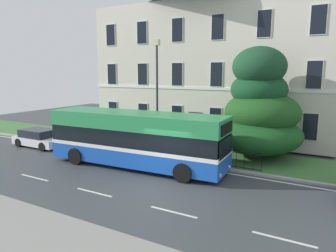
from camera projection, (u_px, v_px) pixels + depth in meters
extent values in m
cube|color=#3D4245|center=(154.00, 188.00, 14.36)|extent=(60.00, 56.00, 0.06)
cube|color=silver|center=(188.00, 167.00, 17.49)|extent=(54.00, 0.14, 0.01)
cube|color=silver|center=(34.00, 178.00, 15.72)|extent=(2.00, 0.12, 0.01)
cube|color=silver|center=(94.00, 192.00, 13.78)|extent=(2.00, 0.12, 0.01)
cube|color=silver|center=(173.00, 212.00, 11.85)|extent=(2.00, 0.12, 0.01)
cube|color=silver|center=(284.00, 239.00, 9.91)|extent=(2.00, 0.12, 0.01)
cube|color=#9E9E99|center=(192.00, 164.00, 17.88)|extent=(57.00, 0.24, 0.12)
cube|color=#41733B|center=(207.00, 155.00, 19.88)|extent=(57.00, 4.40, 0.12)
cube|color=gray|center=(60.00, 244.00, 9.64)|extent=(57.00, 3.00, 0.01)
cube|color=beige|center=(222.00, 71.00, 27.29)|extent=(18.85, 10.74, 10.45)
cube|color=white|center=(196.00, 88.00, 22.87)|extent=(18.85, 0.06, 0.20)
cube|color=#2D333D|center=(195.00, 127.00, 23.35)|extent=(1.10, 0.06, 2.20)
cube|color=white|center=(113.00, 111.00, 27.04)|extent=(0.96, 0.04, 1.77)
cube|color=black|center=(113.00, 111.00, 27.02)|extent=(0.86, 0.03, 1.67)
cube|color=white|center=(143.00, 114.00, 25.52)|extent=(0.96, 0.04, 1.77)
cube|color=black|center=(143.00, 114.00, 25.50)|extent=(0.86, 0.03, 1.67)
cube|color=white|center=(177.00, 116.00, 24.00)|extent=(0.96, 0.04, 1.77)
cube|color=black|center=(177.00, 116.00, 23.98)|extent=(0.86, 0.03, 1.67)
cube|color=white|center=(215.00, 119.00, 22.47)|extent=(0.96, 0.04, 1.77)
cube|color=black|center=(215.00, 119.00, 22.46)|extent=(0.86, 0.03, 1.67)
cube|color=white|center=(259.00, 123.00, 20.95)|extent=(0.96, 0.04, 1.77)
cube|color=black|center=(259.00, 123.00, 20.94)|extent=(0.86, 0.03, 1.67)
cube|color=white|center=(310.00, 127.00, 19.43)|extent=(0.96, 0.04, 1.77)
cube|color=black|center=(310.00, 127.00, 19.41)|extent=(0.86, 0.03, 1.67)
cube|color=white|center=(112.00, 74.00, 26.49)|extent=(0.96, 0.04, 1.77)
cube|color=black|center=(112.00, 74.00, 26.47)|extent=(0.86, 0.03, 1.67)
cube|color=white|center=(142.00, 74.00, 24.97)|extent=(0.96, 0.04, 1.77)
cube|color=black|center=(142.00, 74.00, 24.95)|extent=(0.86, 0.03, 1.67)
cube|color=white|center=(177.00, 74.00, 23.45)|extent=(0.96, 0.04, 1.77)
cube|color=black|center=(177.00, 74.00, 23.43)|extent=(0.86, 0.03, 1.67)
cube|color=white|center=(216.00, 74.00, 21.92)|extent=(0.96, 0.04, 1.77)
cube|color=black|center=(216.00, 74.00, 21.91)|extent=(0.86, 0.03, 1.67)
cube|color=white|center=(262.00, 75.00, 20.40)|extent=(0.96, 0.04, 1.77)
cube|color=black|center=(262.00, 75.00, 20.39)|extent=(0.86, 0.03, 1.67)
cube|color=white|center=(314.00, 75.00, 18.88)|extent=(0.96, 0.04, 1.77)
cube|color=black|center=(314.00, 75.00, 18.86)|extent=(0.86, 0.03, 1.67)
cube|color=white|center=(111.00, 35.00, 25.94)|extent=(0.96, 0.04, 1.77)
cube|color=black|center=(111.00, 35.00, 25.92)|extent=(0.86, 0.03, 1.67)
cube|color=white|center=(142.00, 33.00, 24.42)|extent=(0.96, 0.04, 1.77)
cube|color=black|center=(142.00, 33.00, 24.40)|extent=(0.86, 0.03, 1.67)
cube|color=white|center=(177.00, 30.00, 22.90)|extent=(0.96, 0.04, 1.77)
cube|color=black|center=(177.00, 30.00, 22.88)|extent=(0.86, 0.03, 1.67)
cube|color=white|center=(218.00, 27.00, 21.37)|extent=(0.96, 0.04, 1.77)
cube|color=black|center=(218.00, 27.00, 21.36)|extent=(0.86, 0.03, 1.67)
cube|color=white|center=(264.00, 24.00, 19.85)|extent=(0.96, 0.04, 1.77)
cube|color=black|center=(264.00, 24.00, 19.84)|extent=(0.86, 0.03, 1.67)
cube|color=white|center=(319.00, 20.00, 18.33)|extent=(0.96, 0.04, 1.77)
cube|color=black|center=(319.00, 19.00, 18.31)|extent=(0.86, 0.03, 1.67)
cube|color=black|center=(161.00, 142.00, 19.03)|extent=(12.19, 0.04, 0.04)
cube|color=black|center=(161.00, 155.00, 19.18)|extent=(12.19, 0.04, 0.04)
cylinder|color=black|center=(87.00, 139.00, 22.07)|extent=(0.02, 0.02, 0.95)
cylinder|color=black|center=(92.00, 139.00, 21.85)|extent=(0.02, 0.02, 0.95)
cylinder|color=black|center=(97.00, 140.00, 21.63)|extent=(0.02, 0.02, 0.95)
cylinder|color=black|center=(102.00, 141.00, 21.41)|extent=(0.02, 0.02, 0.95)
cylinder|color=black|center=(107.00, 142.00, 21.19)|extent=(0.02, 0.02, 0.95)
cylinder|color=black|center=(112.00, 142.00, 20.97)|extent=(0.02, 0.02, 0.95)
cylinder|color=black|center=(117.00, 143.00, 20.75)|extent=(0.02, 0.02, 0.95)
cylinder|color=black|center=(123.00, 144.00, 20.54)|extent=(0.02, 0.02, 0.95)
cylinder|color=black|center=(128.00, 144.00, 20.32)|extent=(0.02, 0.02, 0.95)
cylinder|color=black|center=(134.00, 145.00, 20.10)|extent=(0.02, 0.02, 0.95)
cylinder|color=black|center=(140.00, 146.00, 19.88)|extent=(0.02, 0.02, 0.95)
cylinder|color=black|center=(146.00, 147.00, 19.66)|extent=(0.02, 0.02, 0.95)
cylinder|color=black|center=(152.00, 148.00, 19.44)|extent=(0.02, 0.02, 0.95)
cylinder|color=black|center=(158.00, 149.00, 19.22)|extent=(0.02, 0.02, 0.95)
cylinder|color=black|center=(164.00, 149.00, 19.01)|extent=(0.02, 0.02, 0.95)
cylinder|color=black|center=(171.00, 150.00, 18.79)|extent=(0.02, 0.02, 0.95)
cylinder|color=black|center=(177.00, 151.00, 18.57)|extent=(0.02, 0.02, 0.95)
cylinder|color=black|center=(184.00, 152.00, 18.35)|extent=(0.02, 0.02, 0.95)
cylinder|color=black|center=(191.00, 153.00, 18.13)|extent=(0.02, 0.02, 0.95)
cylinder|color=black|center=(198.00, 154.00, 17.91)|extent=(0.02, 0.02, 0.95)
cylinder|color=black|center=(205.00, 155.00, 17.69)|extent=(0.02, 0.02, 0.95)
cylinder|color=black|center=(213.00, 156.00, 17.48)|extent=(0.02, 0.02, 0.95)
cylinder|color=black|center=(220.00, 157.00, 17.26)|extent=(0.02, 0.02, 0.95)
cylinder|color=black|center=(228.00, 158.00, 17.04)|extent=(0.02, 0.02, 0.95)
cylinder|color=black|center=(236.00, 160.00, 16.82)|extent=(0.02, 0.02, 0.95)
cylinder|color=black|center=(244.00, 161.00, 16.60)|extent=(0.02, 0.02, 0.95)
cylinder|color=black|center=(253.00, 162.00, 16.38)|extent=(0.02, 0.02, 0.95)
cylinder|color=black|center=(262.00, 163.00, 16.16)|extent=(0.02, 0.02, 0.95)
cylinder|color=#423328|center=(257.00, 141.00, 18.93)|extent=(0.50, 0.50, 1.98)
ellipsoid|color=#194D1E|center=(257.00, 134.00, 18.98)|extent=(5.40, 5.40, 2.33)
ellipsoid|color=#1E4D1D|center=(262.00, 112.00, 18.76)|extent=(4.49, 4.49, 2.58)
ellipsoid|color=#154322|center=(259.00, 90.00, 18.61)|extent=(3.35, 3.35, 2.18)
ellipsoid|color=#1A4328|center=(259.00, 66.00, 18.14)|extent=(3.13, 3.13, 2.33)
cube|color=blue|center=(136.00, 153.00, 17.44)|extent=(10.34, 2.99, 1.01)
cube|color=white|center=(136.00, 145.00, 17.36)|extent=(10.36, 3.01, 0.20)
cube|color=black|center=(136.00, 136.00, 17.28)|extent=(10.25, 2.94, 0.95)
cube|color=#2A8F4F|center=(136.00, 120.00, 17.12)|extent=(10.34, 2.99, 0.84)
cube|color=black|center=(226.00, 147.00, 15.03)|extent=(0.17, 2.07, 0.88)
cube|color=black|center=(227.00, 128.00, 14.88)|extent=(0.15, 1.78, 0.54)
cylinder|color=silver|center=(230.00, 167.00, 15.93)|extent=(0.05, 0.20, 0.20)
cylinder|color=silver|center=(221.00, 176.00, 14.54)|extent=(0.05, 0.20, 0.20)
cylinder|color=black|center=(200.00, 160.00, 17.05)|extent=(0.97, 0.35, 0.96)
cylinder|color=black|center=(183.00, 173.00, 14.97)|extent=(0.97, 0.35, 0.96)
cylinder|color=black|center=(102.00, 147.00, 20.02)|extent=(0.97, 0.35, 0.96)
cylinder|color=black|center=(76.00, 156.00, 17.93)|extent=(0.97, 0.35, 0.96)
cube|color=silver|center=(41.00, 141.00, 22.28)|extent=(3.94, 1.84, 0.53)
cube|color=black|center=(38.00, 133.00, 22.30)|extent=(2.36, 1.62, 0.54)
cylinder|color=black|center=(63.00, 142.00, 22.44)|extent=(0.60, 0.18, 0.60)
cylinder|color=black|center=(42.00, 147.00, 20.94)|extent=(0.60, 0.18, 0.60)
cylinder|color=black|center=(39.00, 138.00, 23.67)|extent=(0.60, 0.18, 0.60)
cylinder|color=black|center=(19.00, 143.00, 22.16)|extent=(0.60, 0.18, 0.60)
cylinder|color=#333338|center=(157.00, 100.00, 19.93)|extent=(0.14, 0.14, 6.79)
cube|color=beige|center=(157.00, 42.00, 19.32)|extent=(0.36, 0.24, 0.36)
cylinder|color=#23472D|center=(220.00, 156.00, 17.66)|extent=(0.51, 0.51, 0.87)
ellipsoid|color=black|center=(220.00, 147.00, 17.57)|extent=(0.52, 0.52, 0.18)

